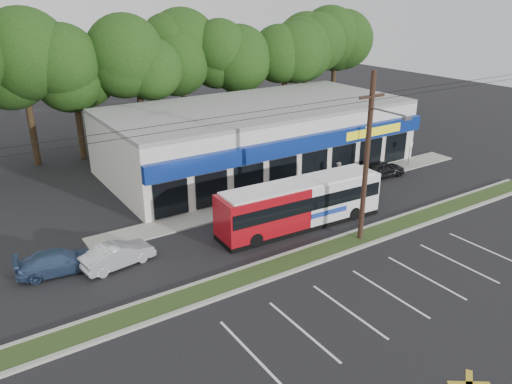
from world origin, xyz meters
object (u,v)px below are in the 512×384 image
object	(u,v)px
lamp_post	(366,145)
car_silver	(118,255)
sign_post	(410,149)
car_dark	(382,169)
pedestrian_b	(338,174)
car_blue	(58,261)
utility_pole	(366,154)
pedestrian_a	(361,177)
metrobus	(301,203)

from	to	relation	value
lamp_post	car_silver	world-z (taller)	lamp_post
car_silver	sign_post	bearing A→B (deg)	-93.32
car_dark	pedestrian_b	xyz separation A→B (m)	(-4.38, 0.41, 0.29)
car_silver	car_blue	size ratio (longest dim) A/B	0.92
car_silver	pedestrian_b	bearing A→B (deg)	-90.99
lamp_post	utility_pole	bearing A→B (deg)	-136.05
sign_post	pedestrian_b	xyz separation A→B (m)	(-8.11, -0.07, -0.59)
utility_pole	pedestrian_b	bearing A→B (deg)	56.28
utility_pole	car_silver	xyz separation A→B (m)	(-12.99, 5.01, -4.76)
pedestrian_a	car_dark	bearing A→B (deg)	-168.16
utility_pole	lamp_post	size ratio (longest dim) A/B	11.76
car_dark	car_silver	size ratio (longest dim) A/B	0.99
metrobus	car_blue	xyz separation A→B (m)	(-14.18, 2.50, -0.96)
lamp_post	metrobus	xyz separation A→B (m)	(-9.82, -4.30, -1.09)
car_dark	pedestrian_b	size ratio (longest dim) A/B	2.04
sign_post	car_silver	size ratio (longest dim) A/B	0.56
metrobus	car_dark	bearing A→B (deg)	20.59
car_dark	car_silver	world-z (taller)	car_dark
sign_post	car_silver	world-z (taller)	sign_post
lamp_post	pedestrian_b	bearing A→B (deg)	-174.50
car_silver	pedestrian_b	xyz separation A→B (m)	(18.04, 2.56, 0.31)
car_silver	pedestrian_a	world-z (taller)	pedestrian_a
sign_post	metrobus	bearing A→B (deg)	-164.63
car_silver	utility_pole	bearing A→B (deg)	-120.17
utility_pole	pedestrian_a	world-z (taller)	utility_pole
sign_post	car_blue	bearing A→B (deg)	-176.89
utility_pole	car_dark	bearing A→B (deg)	37.21
car_silver	lamp_post	bearing A→B (deg)	-91.37
car_blue	pedestrian_a	size ratio (longest dim) A/B	2.25
metrobus	car_blue	bearing A→B (deg)	172.65
car_silver	pedestrian_a	bearing A→B (deg)	-95.64
car_dark	pedestrian_b	bearing A→B (deg)	89.17
car_dark	pedestrian_a	bearing A→B (deg)	111.55
utility_pole	car_blue	bearing A→B (deg)	159.01
metrobus	utility_pole	bearing A→B (deg)	-62.47
sign_post	metrobus	distance (m)	15.37
lamp_post	car_dark	bearing A→B (deg)	-29.22
car_dark	lamp_post	bearing A→B (deg)	65.28
metrobus	car_silver	world-z (taller)	metrobus
car_silver	pedestrian_a	xyz separation A→B (m)	(19.16, 1.15, 0.30)
pedestrian_a	pedestrian_b	xyz separation A→B (m)	(-1.11, 1.41, 0.01)
pedestrian_a	pedestrian_b	world-z (taller)	pedestrian_b
metrobus	car_dark	world-z (taller)	metrobus
pedestrian_b	utility_pole	bearing A→B (deg)	55.38
car_silver	car_blue	distance (m)	3.04
sign_post	pedestrian_a	world-z (taller)	sign_post
lamp_post	sign_post	distance (m)	5.13
metrobus	pedestrian_a	bearing A→B (deg)	20.96
lamp_post	car_silver	distance (m)	21.45
lamp_post	metrobus	size ratio (longest dim) A/B	0.38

